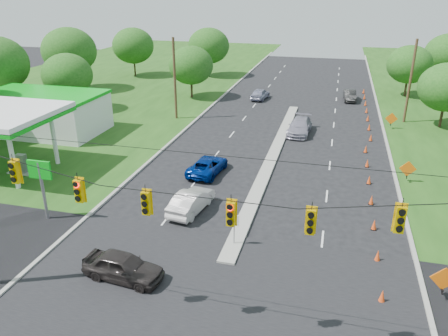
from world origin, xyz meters
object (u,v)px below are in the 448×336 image
(black_sedan, at_px, (123,267))
(blue_pickup, at_px, (208,166))
(gas_station, at_px, (34,112))
(white_sedan, at_px, (191,201))

(black_sedan, bearing_deg, blue_pickup, 4.79)
(gas_station, bearing_deg, white_sedan, -28.56)
(white_sedan, bearing_deg, blue_pickup, -74.60)
(white_sedan, distance_m, blue_pickup, 6.49)
(gas_station, relative_size, blue_pickup, 4.15)
(black_sedan, height_order, white_sedan, white_sedan)
(black_sedan, distance_m, white_sedan, 7.96)
(gas_station, bearing_deg, blue_pickup, -12.91)
(gas_station, height_order, black_sedan, gas_station)
(white_sedan, relative_size, blue_pickup, 0.94)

